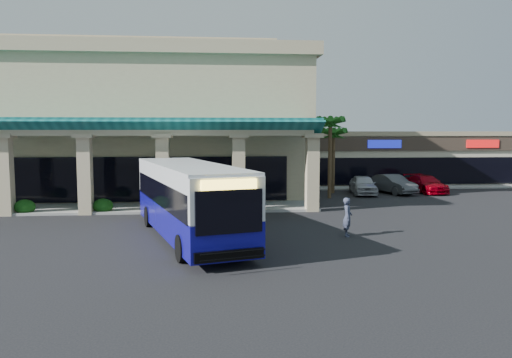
{
  "coord_description": "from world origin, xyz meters",
  "views": [
    {
      "loc": [
        -0.16,
        -24.67,
        4.83
      ],
      "look_at": [
        2.37,
        3.19,
        2.2
      ],
      "focal_mm": 35.0,
      "sensor_mm": 36.0,
      "label": 1
    }
  ],
  "objects": [
    {
      "name": "car_white",
      "position": [
        14.11,
        13.32,
        0.75
      ],
      "size": [
        2.87,
        4.8,
        1.49
      ],
      "primitive_type": "imported",
      "rotation": [
        0.0,
        0.0,
        0.31
      ],
      "color": "#424347",
      "rests_on": "ground"
    },
    {
      "name": "transit_bus",
      "position": [
        -1.16,
        -2.1,
        1.7
      ],
      "size": [
        6.1,
        12.5,
        3.4
      ],
      "primitive_type": null,
      "rotation": [
        0.0,
        0.0,
        0.28
      ],
      "color": "#0F0C8B",
      "rests_on": "ground"
    },
    {
      "name": "palm_1",
      "position": [
        9.5,
        14.0,
        2.9
      ],
      "size": [
        2.4,
        2.4,
        5.8
      ],
      "primitive_type": null,
      "color": "#1A5717",
      "rests_on": "ground"
    },
    {
      "name": "pedestrian",
      "position": [
        6.14,
        -2.29,
        0.91
      ],
      "size": [
        0.6,
        0.76,
        1.81
      ],
      "primitive_type": "imported",
      "rotation": [
        0.0,
        0.0,
        1.29
      ],
      "color": "#383E56",
      "rests_on": "ground"
    },
    {
      "name": "strip_mall",
      "position": [
        18.0,
        24.0,
        2.45
      ],
      "size": [
        22.5,
        12.5,
        4.9
      ],
      "primitive_type": null,
      "color": "beige",
      "rests_on": "ground"
    },
    {
      "name": "arcade",
      "position": [
        -8.0,
        6.8,
        2.85
      ],
      "size": [
        30.0,
        6.2,
        5.7
      ],
      "primitive_type": null,
      "color": "#0F5D5E",
      "rests_on": "ground"
    },
    {
      "name": "palm_0",
      "position": [
        8.5,
        11.0,
        3.3
      ],
      "size": [
        2.4,
        2.4,
        6.6
      ],
      "primitive_type": null,
      "color": "#1A5717",
      "rests_on": "ground"
    },
    {
      "name": "ground",
      "position": [
        0.0,
        0.0,
        0.0
      ],
      "size": [
        110.0,
        110.0,
        0.0
      ],
      "primitive_type": "plane",
      "color": "black"
    },
    {
      "name": "broadleaf_tree",
      "position": [
        7.5,
        19.0,
        2.41
      ],
      "size": [
        2.6,
        2.6,
        4.81
      ],
      "primitive_type": null,
      "color": "#0F390D",
      "rests_on": "ground"
    },
    {
      "name": "car_red",
      "position": [
        17.0,
        13.65,
        0.69
      ],
      "size": [
        2.34,
        4.92,
        1.38
      ],
      "primitive_type": "imported",
      "rotation": [
        0.0,
        0.0,
        0.09
      ],
      "color": "#97000E",
      "rests_on": "ground"
    },
    {
      "name": "main_building",
      "position": [
        -8.0,
        16.0,
        5.67
      ],
      "size": [
        30.8,
        14.8,
        11.35
      ],
      "primitive_type": null,
      "color": "#C0B189",
      "rests_on": "ground"
    },
    {
      "name": "car_silver",
      "position": [
        11.62,
        12.95,
        0.75
      ],
      "size": [
        2.38,
        4.62,
        1.51
      ],
      "primitive_type": "imported",
      "rotation": [
        0.0,
        0.0,
        -0.14
      ],
      "color": "#B2B3BA",
      "rests_on": "ground"
    }
  ]
}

